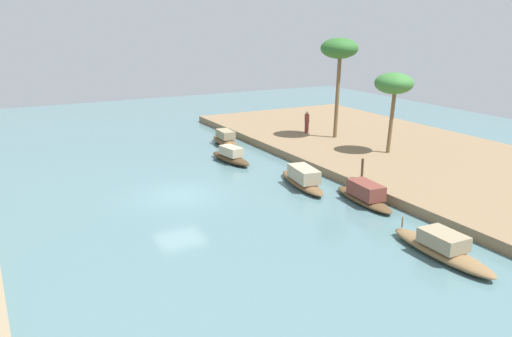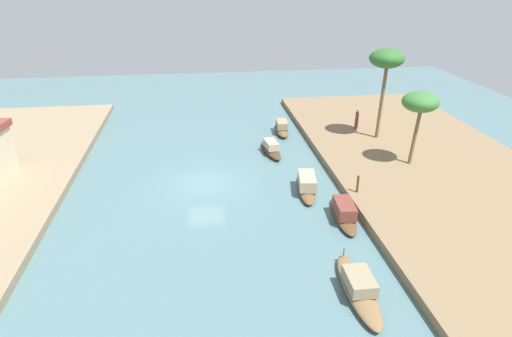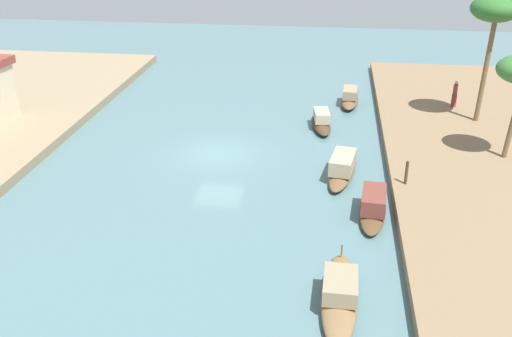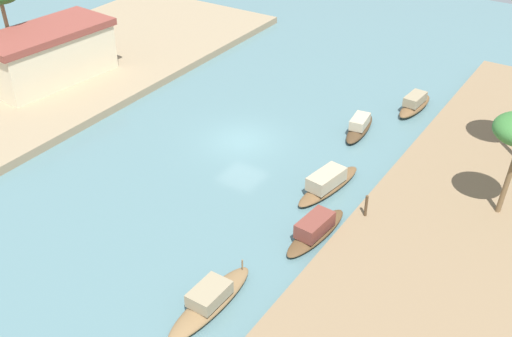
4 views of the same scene
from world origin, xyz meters
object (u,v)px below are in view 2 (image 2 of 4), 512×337
Objects in this scene: sampan_with_tall_canopy at (282,128)px; sampan_near_left_bank at (271,149)px; sampan_open_hull at (358,287)px; palm_tree_left_near at (420,103)px; sampan_upstream_small at (344,212)px; mooring_post at (358,184)px; palm_tree_left_far at (387,60)px; sampan_with_red_awning at (307,184)px; person_on_near_bank at (357,120)px.

sampan_with_tall_canopy is 4.87m from sampan_near_left_bank.
sampan_open_hull is 15.41m from palm_tree_left_near.
sampan_upstream_small is at bearing -173.22° from sampan_with_tall_canopy.
sampan_upstream_small is 2.68m from mooring_post.
sampan_with_red_awning is at bearing 133.99° from palm_tree_left_far.
sampan_near_left_bank is at bearing 96.12° from palm_tree_left_far.
palm_tree_left_far is at bearing -37.32° from sampan_with_red_awning.
sampan_upstream_small is 2.79× the size of person_on_near_bank.
sampan_open_hull is 16.65m from sampan_near_left_bank.
sampan_with_red_awning is (-11.11, 0.47, 0.03)m from sampan_with_tall_canopy.
sampan_open_hull is 4.58× the size of mooring_post.
sampan_open_hull is at bearing -177.92° from sampan_with_tall_canopy.
sampan_open_hull is at bearing 155.80° from palm_tree_left_far.
mooring_post is at bearing -165.93° from sampan_with_tall_canopy.
person_on_near_bank is 1.46× the size of mooring_post.
sampan_near_left_bank is 11.12m from palm_tree_left_far.
palm_tree_left_far reaches higher than mooring_post.
palm_tree_left_near is at bearing -135.83° from sampan_with_tall_canopy.
sampan_with_red_awning is 0.70× the size of palm_tree_left_far.
sampan_open_hull is at bearing 176.30° from sampan_near_left_bank.
sampan_with_red_awning is 3.06× the size of person_on_near_bank.
sampan_with_red_awning reaches higher than sampan_upstream_small.
palm_tree_left_near is (2.15, -8.13, 4.49)m from sampan_with_red_awning.
person_on_near_bank is at bearing 9.49° from palm_tree_left_near.
palm_tree_left_far is (11.24, -6.51, 6.36)m from sampan_upstream_small.
palm_tree_left_near is (5.87, -6.84, 4.51)m from sampan_upstream_small.
palm_tree_left_near is 0.72× the size of palm_tree_left_far.
sampan_with_tall_canopy is 14.85m from sampan_upstream_small.
sampan_open_hull is 1.30× the size of sampan_with_tall_canopy.
sampan_upstream_small is 1.11× the size of sampan_near_left_bank.
person_on_near_bank is (3.38, -8.07, 0.90)m from sampan_near_left_bank.
sampan_open_hull is 21.17m from sampan_with_tall_canopy.
palm_tree_left_near is at bearing -54.73° from mooring_post.
sampan_upstream_small is at bearing -11.08° from sampan_open_hull.
palm_tree_left_near reaches higher than sampan_upstream_small.
palm_tree_left_near is (12.20, -8.23, 4.56)m from sampan_open_hull.
sampan_with_tall_canopy is at bearing 8.02° from sampan_upstream_small.
sampan_upstream_small is at bearing 144.06° from mooring_post.
sampan_with_red_awning is at bearing 104.82° from palm_tree_left_near.
palm_tree_left_far reaches higher than palm_tree_left_near.
sampan_near_left_bank is (-4.55, 1.72, -0.04)m from sampan_with_tall_canopy.
sampan_open_hull is 6.49m from sampan_upstream_small.
sampan_open_hull is 1.25× the size of sampan_near_left_bank.
sampan_near_left_bank is 11.31m from palm_tree_left_near.
palm_tree_left_far is (0.97, -9.04, 6.40)m from sampan_near_left_bank.
mooring_post is at bearing -111.13° from sampan_with_red_awning.
palm_tree_left_near is at bearing 25.52° from person_on_near_bank.
palm_tree_left_near reaches higher than sampan_near_left_bank.
sampan_open_hull is at bearing 160.94° from mooring_post.
palm_tree_left_near is at bearing -66.49° from sampan_with_red_awning.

